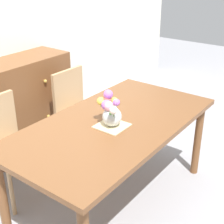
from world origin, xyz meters
TOP-DOWN VIEW (x-y plane):
  - ground_plane at (0.00, 0.00)m, footprint 12.00×12.00m
  - dining_table at (0.00, 0.00)m, footprint 1.79×0.94m
  - chair_left at (-0.45, 0.81)m, footprint 0.42×0.42m
  - chair_right at (0.45, 0.81)m, footprint 0.42×0.42m
  - dresser at (0.00, 1.33)m, footprint 1.40×0.47m
  - placemat at (-0.07, -0.04)m, footprint 0.22×0.22m
  - flower_vase at (-0.07, -0.03)m, footprint 0.22×0.24m

SIDE VIEW (x-z plane):
  - ground_plane at x=0.00m, z-range 0.00..0.00m
  - dresser at x=0.00m, z-range 0.00..1.00m
  - chair_left at x=-0.45m, z-range 0.07..0.97m
  - chair_right at x=0.45m, z-range 0.07..0.97m
  - dining_table at x=0.00m, z-range 0.30..1.07m
  - placemat at x=-0.07m, z-range 0.77..0.78m
  - flower_vase at x=-0.07m, z-range 0.77..1.03m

